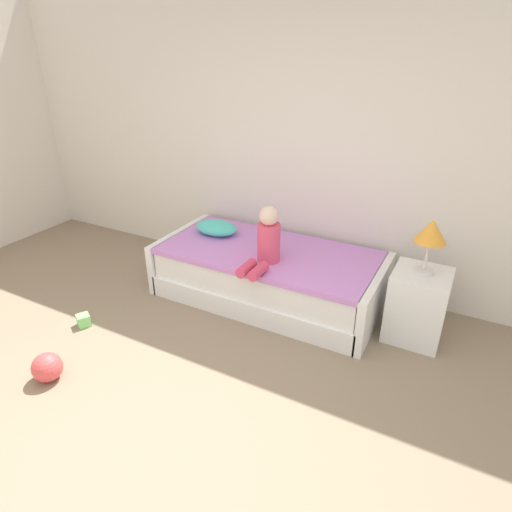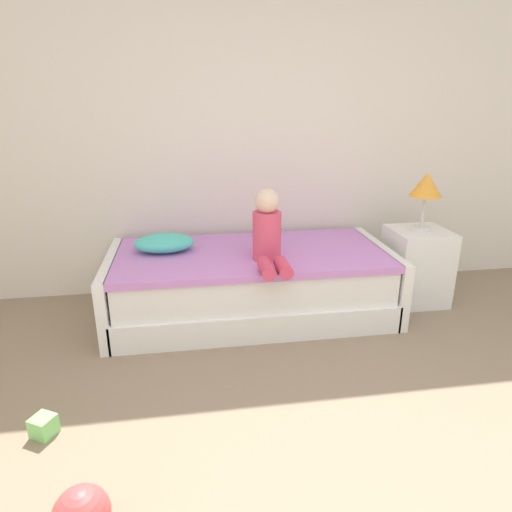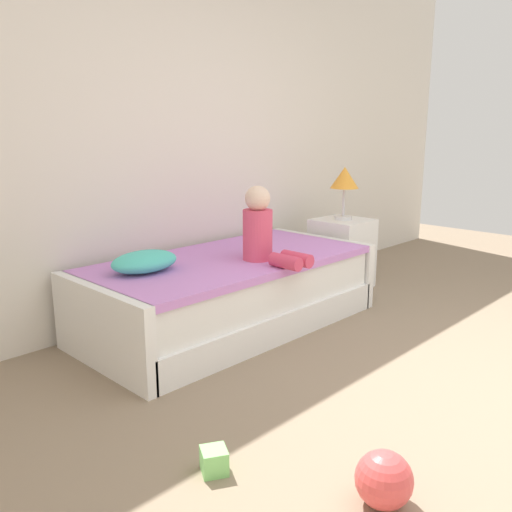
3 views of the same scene
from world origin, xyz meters
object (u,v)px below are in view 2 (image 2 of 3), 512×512
bed (251,283)px  nightstand (416,266)px  child_figure (268,233)px  pillow (164,243)px  table_lamp (426,187)px  toy_block (44,426)px

bed → nightstand: bearing=0.6°
child_figure → pillow: child_figure is taller
nightstand → pillow: pillow is taller
nightstand → table_lamp: table_lamp is taller
pillow → toy_block: size_ratio=4.23×
table_lamp → toy_block: 2.96m
child_figure → pillow: bearing=155.5°
child_figure → pillow: (-0.72, 0.33, -0.14)m
bed → pillow: size_ratio=4.80×
table_lamp → pillow: (-1.98, 0.09, -0.37)m
child_figure → table_lamp: bearing=10.8°
pillow → child_figure: bearing=-24.5°
table_lamp → child_figure: bearing=-169.2°
nightstand → toy_block: size_ratio=5.77×
nightstand → child_figure: child_figure is taller
nightstand → child_figure: (-1.26, -0.24, 0.40)m
bed → toy_block: bed is taller
nightstand → table_lamp: size_ratio=1.33×
child_figure → pillow: 0.80m
pillow → bed: bearing=-9.0°
table_lamp → nightstand: bearing=0.0°
bed → child_figure: bearing=-69.0°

